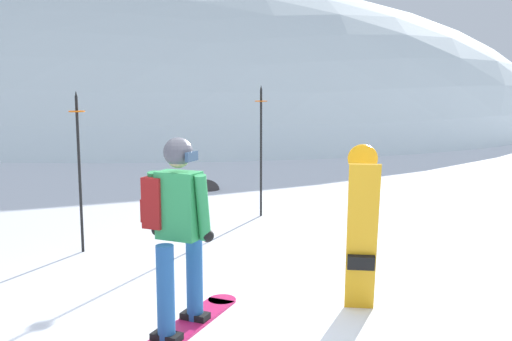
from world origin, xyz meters
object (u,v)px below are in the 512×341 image
snowboarder_main (177,229)px  piste_marker_far (79,162)px  spare_snowboard (362,231)px  rock_mid (205,190)px  piste_marker_near (261,143)px

snowboarder_main → piste_marker_far: (-1.87, 2.24, 0.27)m
piste_marker_far → spare_snowboard: bearing=-25.6°
spare_snowboard → rock_mid: bearing=114.3°
snowboarder_main → piste_marker_far: bearing=129.9°
snowboarder_main → spare_snowboard: bearing=19.7°
piste_marker_near → rock_mid: 2.97m
spare_snowboard → piste_marker_near: bearing=109.3°
rock_mid → piste_marker_near: bearing=-57.7°
piste_marker_far → rock_mid: bearing=82.4°
snowboarder_main → rock_mid: bearing=100.3°
rock_mid → spare_snowboard: bearing=-65.7°
piste_marker_near → spare_snowboard: bearing=-70.7°
piste_marker_near → rock_mid: (-1.44, 2.29, -1.22)m
piste_marker_near → rock_mid: piste_marker_near is taller
rock_mid → snowboarder_main: bearing=-79.7°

